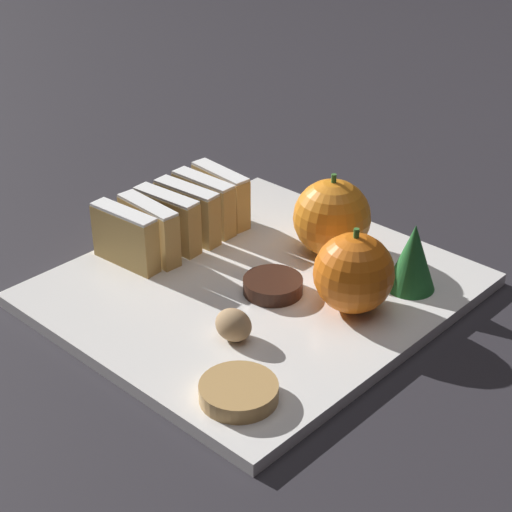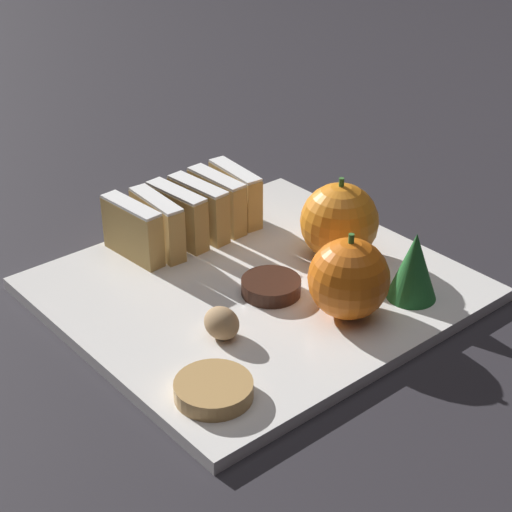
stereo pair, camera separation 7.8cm
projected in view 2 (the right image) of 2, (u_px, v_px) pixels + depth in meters
ground_plane at (256, 295)px, 0.81m from camera, size 6.00×6.00×0.00m
serving_platter at (256, 289)px, 0.80m from camera, size 0.33×0.35×0.01m
stollen_slice_front at (133, 230)px, 0.83m from camera, size 0.08×0.02×0.06m
stollen_slice_second at (157, 224)px, 0.84m from camera, size 0.08×0.02×0.06m
stollen_slice_third at (177, 216)px, 0.86m from camera, size 0.08×0.02×0.06m
stollen_slice_fourth at (199, 209)px, 0.87m from camera, size 0.08×0.02×0.06m
stollen_slice_fifth at (217, 201)px, 0.89m from camera, size 0.08×0.02×0.06m
stollen_slice_sixth at (235, 194)px, 0.90m from camera, size 0.08×0.03×0.06m
orange_near at (349, 279)px, 0.74m from camera, size 0.07×0.07×0.08m
orange_far at (339, 222)px, 0.83m from camera, size 0.08×0.08×0.08m
walnut at (222, 323)px, 0.72m from camera, size 0.03×0.03×0.03m
chocolate_cookie at (271, 286)px, 0.78m from camera, size 0.06×0.06×0.01m
gingerbread_cookie at (214, 390)px, 0.65m from camera, size 0.06×0.06×0.01m
evergreen_sprig at (414, 266)px, 0.76m from camera, size 0.05×0.05×0.07m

